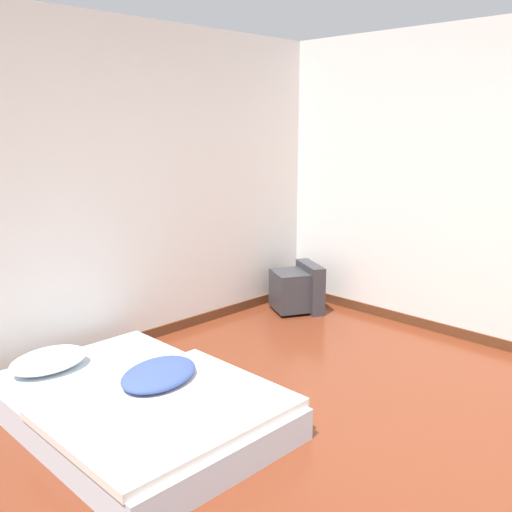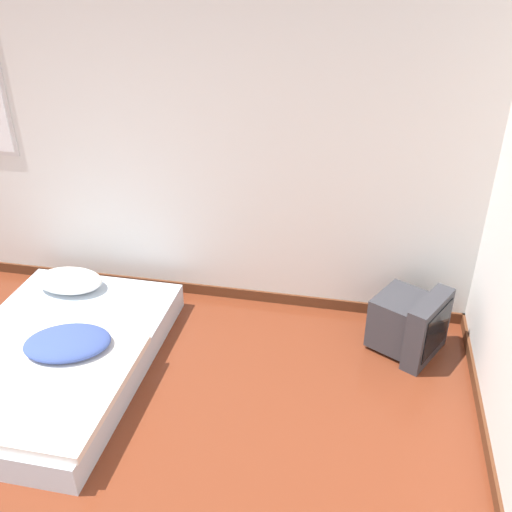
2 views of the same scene
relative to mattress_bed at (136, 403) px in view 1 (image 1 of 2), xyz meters
The scene contains 3 objects.
wall_back 1.64m from the mattress_bed, 82.18° to the left, with size 7.60×0.08×2.60m.
mattress_bed is the anchor object (origin of this frame).
crt_tv 2.45m from the mattress_bed, 16.94° to the left, with size 0.58×0.58×0.47m.
Camera 1 is at (-1.93, -1.17, 1.81)m, focal length 40.00 mm.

